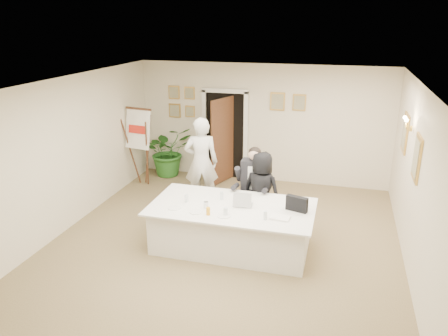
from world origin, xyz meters
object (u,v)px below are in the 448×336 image
seated_man (254,186)px  potted_palm (168,151)px  conference_table (232,226)px  oj_glass (208,211)px  laptop (244,197)px  laptop_bag (297,204)px  steel_jug (206,205)px  flip_chart (142,151)px  paper_stack (280,218)px  standing_man (201,163)px  standing_woman (261,191)px

seated_man → potted_palm: (-2.61, 2.12, -0.14)m
conference_table → oj_glass: bearing=-122.5°
seated_man → oj_glass: size_ratio=11.76×
laptop → oj_glass: bearing=-135.1°
laptop_bag → steel_jug: size_ratio=3.28×
oj_glass → steel_jug: 0.28m
flip_chart → steel_jug: size_ratio=16.57×
paper_stack → potted_palm: bearing=133.9°
laptop_bag → paper_stack: size_ratio=1.21×
conference_table → seated_man: size_ratio=1.80×
potted_palm → oj_glass: potted_palm is taller
standing_man → standing_woman: standing_man is taller
standing_man → oj_glass: (0.78, -2.01, -0.11)m
conference_table → seated_man: (0.15, 1.06, 0.37)m
conference_table → seated_man: seated_man is taller
standing_man → potted_palm: bearing=-66.8°
conference_table → oj_glass: 0.69m
seated_man → laptop_bag: 1.34m
flip_chart → laptop: 3.73m
potted_palm → oj_glass: (2.18, -3.61, 0.21)m
laptop → laptop_bag: size_ratio=0.93×
oj_glass → steel_jug: (-0.12, 0.25, -0.01)m
potted_palm → steel_jug: 3.95m
standing_woman → oj_glass: (-0.62, -1.31, 0.09)m
standing_woman → potted_palm: size_ratio=1.19×
paper_stack → steel_jug: size_ratio=2.71×
standing_man → steel_jug: 1.88m
standing_woman → laptop: standing_woman is taller
standing_woman → potted_palm: standing_woman is taller
laptop_bag → steel_jug: (-1.47, -0.28, -0.07)m
potted_palm → paper_stack: (3.32, -3.44, 0.16)m
conference_table → laptop_bag: 1.19m
flip_chart → laptop_bag: 4.47m
conference_table → paper_stack: paper_stack is taller
standing_man → standing_woman: (1.40, -0.70, -0.21)m
potted_palm → flip_chart: bearing=-112.0°
potted_palm → paper_stack: 4.78m
steel_jug → flip_chart: bearing=133.1°
seated_man → standing_man: bearing=168.8°
oj_glass → laptop_bag: bearing=21.6°
conference_table → standing_woman: (0.34, 0.87, 0.35)m
standing_man → paper_stack: 2.66m
seated_man → steel_jug: (-0.55, -1.24, 0.07)m
paper_stack → standing_man: bearing=136.2°
seated_man → standing_man: size_ratio=0.80×
laptop → laptop_bag: 0.89m
conference_table → potted_palm: potted_palm is taller
standing_woman → oj_glass: standing_woman is taller
standing_woman → laptop: bearing=92.6°
seated_man → flip_chart: 3.21m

